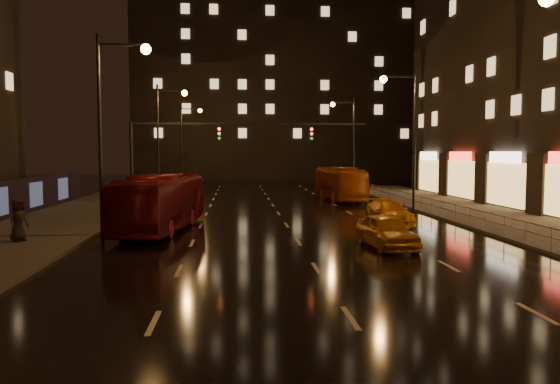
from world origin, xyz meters
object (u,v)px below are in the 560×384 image
(taxi_far, at_px, (389,212))
(pedestrian_c, at_px, (18,220))
(bus_red, at_px, (161,202))
(bus_curb, at_px, (339,184))
(taxi_near, at_px, (387,231))

(taxi_far, height_order, pedestrian_c, pedestrian_c)
(taxi_far, bearing_deg, bus_red, -175.85)
(bus_curb, bearing_deg, bus_red, -129.13)
(taxi_near, bearing_deg, pedestrian_c, 166.79)
(bus_red, relative_size, taxi_far, 2.31)
(bus_curb, relative_size, pedestrian_c, 5.34)
(taxi_near, distance_m, taxi_far, 8.33)
(bus_curb, distance_m, pedestrian_c, 29.19)
(taxi_far, distance_m, pedestrian_c, 19.93)
(taxi_near, bearing_deg, bus_red, 143.66)
(bus_curb, bearing_deg, taxi_far, -92.94)
(bus_curb, relative_size, taxi_near, 2.38)
(taxi_near, xyz_separation_m, pedestrian_c, (-16.72, 2.22, 0.38))
(bus_red, xyz_separation_m, taxi_far, (13.12, 1.60, -0.84))
(pedestrian_c, bearing_deg, taxi_near, -72.73)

